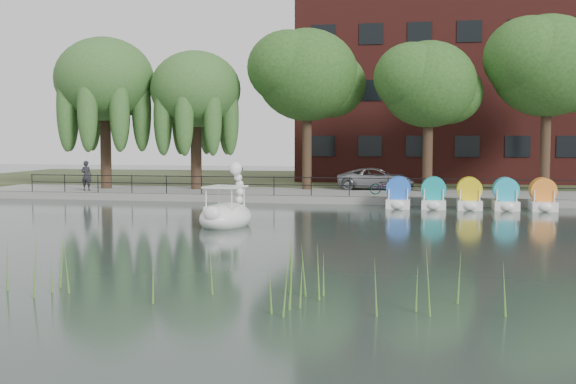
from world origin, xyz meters
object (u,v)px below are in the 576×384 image
(minivan, at_px, (376,177))
(bicycle, at_px, (386,185))
(swan_boat, at_px, (227,212))
(pedestrian, at_px, (86,173))

(minivan, xyz_separation_m, bicycle, (0.76, -3.68, -0.23))
(minivan, relative_size, bicycle, 3.04)
(minivan, height_order, swan_boat, swan_boat)
(pedestrian, relative_size, swan_boat, 0.62)
(pedestrian, height_order, swan_boat, swan_boat)
(minivan, bearing_deg, bicycle, -168.67)
(minivan, xyz_separation_m, pedestrian, (-16.32, -4.05, 0.26))
(pedestrian, bearing_deg, swan_boat, 136.25)
(bicycle, relative_size, pedestrian, 0.87)
(minivan, height_order, bicycle, minivan)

